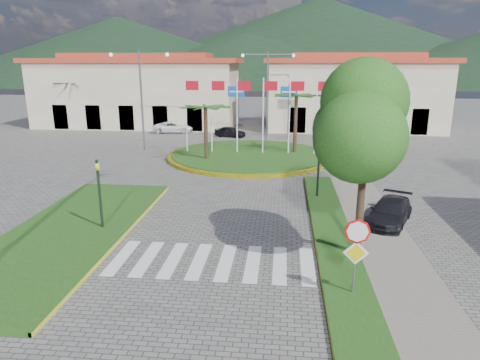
# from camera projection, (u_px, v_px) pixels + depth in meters

# --- Properties ---
(ground) EXTENTS (160.00, 160.00, 0.00)m
(ground) POSITION_uv_depth(u_px,v_px,m) (186.00, 325.00, 12.08)
(ground) COLOR #5D5B58
(ground) RESTS_ON ground
(sidewalk_right) EXTENTS (4.00, 28.00, 0.15)m
(sidewalk_right) POSITION_uv_depth(u_px,v_px,m) (388.00, 297.00, 13.38)
(sidewalk_right) COLOR gray
(sidewalk_right) RESTS_ON ground
(verge_right) EXTENTS (1.60, 28.00, 0.18)m
(verge_right) POSITION_uv_depth(u_px,v_px,m) (349.00, 294.00, 13.50)
(verge_right) COLOR #1C4513
(verge_right) RESTS_ON ground
(median_left) EXTENTS (5.00, 14.00, 0.18)m
(median_left) POSITION_uv_depth(u_px,v_px,m) (69.00, 232.00, 18.44)
(median_left) COLOR #1C4513
(median_left) RESTS_ON ground
(crosswalk) EXTENTS (8.00, 3.00, 0.01)m
(crosswalk) POSITION_uv_depth(u_px,v_px,m) (210.00, 261.00, 15.91)
(crosswalk) COLOR silver
(crosswalk) RESTS_ON ground
(roundabout_island) EXTENTS (12.70, 12.70, 6.00)m
(roundabout_island) POSITION_uv_depth(u_px,v_px,m) (249.00, 155.00, 33.11)
(roundabout_island) COLOR yellow
(roundabout_island) RESTS_ON ground
(stop_sign) EXTENTS (0.80, 0.11, 2.65)m
(stop_sign) POSITION_uv_depth(u_px,v_px,m) (356.00, 245.00, 13.00)
(stop_sign) COLOR slate
(stop_sign) RESTS_ON ground
(deciduous_tree) EXTENTS (3.60, 3.60, 6.80)m
(deciduous_tree) POSITION_uv_depth(u_px,v_px,m) (367.00, 121.00, 14.94)
(deciduous_tree) COLOR black
(deciduous_tree) RESTS_ON ground
(traffic_light_left) EXTENTS (0.15, 0.18, 3.20)m
(traffic_light_left) POSITION_uv_depth(u_px,v_px,m) (99.00, 188.00, 18.30)
(traffic_light_left) COLOR black
(traffic_light_left) RESTS_ON ground
(traffic_light_right) EXTENTS (0.15, 0.18, 3.20)m
(traffic_light_right) POSITION_uv_depth(u_px,v_px,m) (319.00, 164.00, 22.61)
(traffic_light_right) COLOR black
(traffic_light_right) RESTS_ON ground
(traffic_light_far) EXTENTS (0.18, 0.15, 3.20)m
(traffic_light_far) POSITION_uv_depth(u_px,v_px,m) (349.00, 126.00, 35.68)
(traffic_light_far) COLOR black
(traffic_light_far) RESTS_ON ground
(direction_sign_west) EXTENTS (1.60, 0.14, 5.20)m
(direction_sign_west) POSITION_uv_depth(u_px,v_px,m) (236.00, 101.00, 41.00)
(direction_sign_west) COLOR slate
(direction_sign_west) RESTS_ON ground
(direction_sign_east) EXTENTS (1.60, 0.14, 5.20)m
(direction_sign_east) POSITION_uv_depth(u_px,v_px,m) (289.00, 101.00, 40.51)
(direction_sign_east) COLOR slate
(direction_sign_east) RESTS_ON ground
(street_lamp_centre) EXTENTS (4.80, 0.16, 8.00)m
(street_lamp_centre) POSITION_uv_depth(u_px,v_px,m) (267.00, 91.00, 39.52)
(street_lamp_centre) COLOR slate
(street_lamp_centre) RESTS_ON ground
(street_lamp_west) EXTENTS (4.80, 0.16, 8.00)m
(street_lamp_west) POSITION_uv_depth(u_px,v_px,m) (141.00, 96.00, 34.76)
(street_lamp_west) COLOR slate
(street_lamp_west) RESTS_ON ground
(building_left) EXTENTS (23.32, 9.54, 8.05)m
(building_left) POSITION_uv_depth(u_px,v_px,m) (139.00, 91.00, 48.82)
(building_left) COLOR #C3B393
(building_left) RESTS_ON ground
(building_right) EXTENTS (19.08, 9.54, 8.05)m
(building_right) POSITION_uv_depth(u_px,v_px,m) (353.00, 92.00, 46.46)
(building_right) COLOR #C3B393
(building_right) RESTS_ON ground
(hill_far_west) EXTENTS (140.00, 140.00, 22.00)m
(hill_far_west) POSITION_uv_depth(u_px,v_px,m) (120.00, 50.00, 148.70)
(hill_far_west) COLOR black
(hill_far_west) RESTS_ON ground
(hill_far_mid) EXTENTS (180.00, 180.00, 30.00)m
(hill_far_mid) POSITION_uv_depth(u_px,v_px,m) (319.00, 39.00, 159.90)
(hill_far_mid) COLOR black
(hill_far_mid) RESTS_ON ground
(hill_near_back) EXTENTS (110.00, 110.00, 16.00)m
(hill_near_back) POSITION_uv_depth(u_px,v_px,m) (246.00, 58.00, 135.49)
(hill_near_back) COLOR black
(hill_near_back) RESTS_ON ground
(white_van) EXTENTS (4.29, 2.52, 1.12)m
(white_van) POSITION_uv_depth(u_px,v_px,m) (173.00, 127.00, 44.41)
(white_van) COLOR white
(white_van) RESTS_ON ground
(car_dark_a) EXTENTS (3.31, 2.17, 1.05)m
(car_dark_a) POSITION_uv_depth(u_px,v_px,m) (230.00, 132.00, 41.94)
(car_dark_a) COLOR black
(car_dark_a) RESTS_ON ground
(car_dark_b) EXTENTS (3.89, 1.92, 1.23)m
(car_dark_b) POSITION_uv_depth(u_px,v_px,m) (334.00, 128.00, 43.34)
(car_dark_b) COLOR black
(car_dark_b) RESTS_ON ground
(car_side_right) EXTENTS (3.02, 4.19, 1.13)m
(car_side_right) POSITION_uv_depth(u_px,v_px,m) (389.00, 212.00, 19.46)
(car_side_right) COLOR black
(car_side_right) RESTS_ON ground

